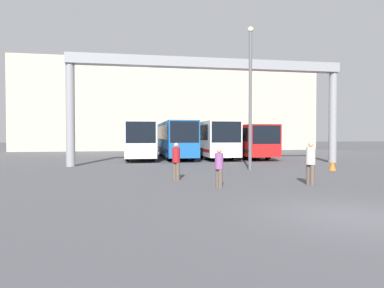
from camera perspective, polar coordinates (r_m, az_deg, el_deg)
name	(u,v)px	position (r m, az deg, el deg)	size (l,w,h in m)	color
ground_plane	(352,216)	(9.99, 25.06, -10.87)	(200.00, 200.00, 0.00)	#47474C
building_backdrop	(169,108)	(53.51, -3.92, 5.94)	(42.88, 12.00, 12.62)	beige
overhead_gantry	(211,80)	(25.21, 3.10, 10.61)	(20.06, 0.80, 7.66)	gray
bus_slot_0	(139,138)	(31.84, -8.80, 1.00)	(2.46, 12.04, 3.25)	silver
bus_slot_1	(175,138)	(31.92, -2.83, 1.07)	(2.47, 11.72, 3.30)	#1959A5
bus_slot_2	(210,138)	(32.45, 3.00, 1.08)	(2.63, 11.62, 3.30)	silver
bus_slot_3	(244,139)	(33.18, 8.66, 0.79)	(2.59, 11.25, 3.02)	red
pedestrian_near_center	(219,167)	(13.76, 4.53, -3.80)	(0.33, 0.33, 1.60)	brown
pedestrian_near_left	(311,162)	(15.34, 19.16, -2.85)	(0.38, 0.38, 1.85)	brown
pedestrian_far_center	(176,160)	(16.15, -2.67, -2.73)	(0.37, 0.37, 1.76)	brown
traffic_cone	(332,165)	(22.27, 22.37, -3.29)	(0.42, 0.42, 0.62)	orange
lamp_post	(250,93)	(21.16, 9.69, 8.43)	(0.36, 0.36, 8.65)	#595B60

